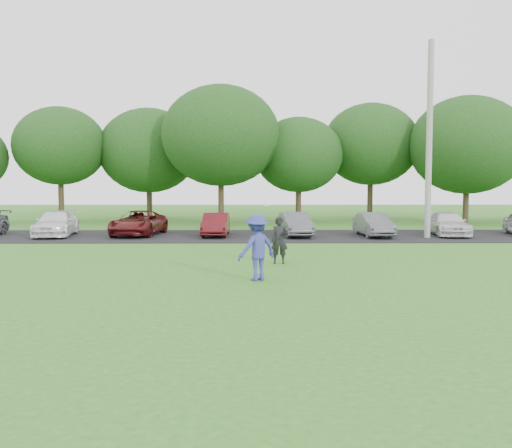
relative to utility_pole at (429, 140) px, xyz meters
The scene contains 7 objects.
ground 15.07m from the utility_pole, 124.00° to the right, with size 100.00×100.00×0.00m, color #296E1F.
parking_lot 9.28m from the utility_pole, behind, with size 32.00×6.50×0.03m, color black.
utility_pole is the anchor object (origin of this frame).
frisbee_player 14.25m from the utility_pole, 125.73° to the right, with size 1.31×1.18×2.07m.
camera_bystander 11.54m from the utility_pole, 131.92° to the right, with size 0.55×0.41×1.51m.
parked_cars 10.66m from the utility_pole, behind, with size 28.33×5.07×1.21m.
tree_row 12.66m from the utility_pole, 121.07° to the left, with size 42.39×9.85×8.64m.
Camera 1 is at (-0.20, -14.30, 2.64)m, focal length 40.00 mm.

